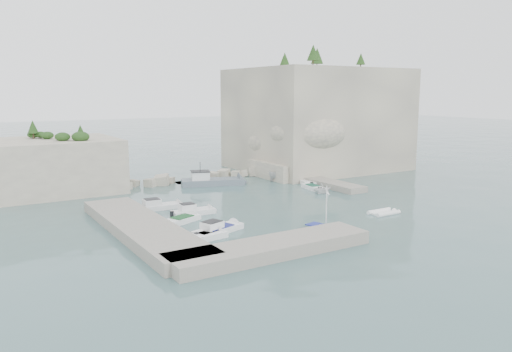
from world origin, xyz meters
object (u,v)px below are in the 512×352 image
motorboat_e (207,239)px  rowboat (326,232)px  inflatable_dinghy (384,214)px  tender_east_c (306,184)px  work_boat (213,185)px  motorboat_c (182,222)px  tender_east_a (322,193)px  motorboat_b (194,214)px  motorboat_d (218,233)px  motorboat_a (159,209)px  tender_east_b (312,189)px  tender_east_d (283,180)px

motorboat_e → rowboat: size_ratio=0.93×
rowboat → inflatable_dinghy: 10.26m
tender_east_c → work_boat: work_boat is taller
motorboat_c → tender_east_a: tender_east_a is taller
motorboat_c → rowboat: (10.16, -10.61, 0.00)m
motorboat_b → tender_east_c: 23.04m
tender_east_a → work_boat: size_ratio=0.30×
motorboat_b → motorboat_d: (-1.04, -7.81, 0.00)m
motorboat_a → motorboat_c: 6.74m
rowboat → tender_east_c: rowboat is taller
motorboat_b → motorboat_d: size_ratio=0.87×
motorboat_c → motorboat_e: 6.68m
motorboat_d → tender_east_a: 22.38m
motorboat_b → motorboat_c: size_ratio=1.16×
motorboat_a → tender_east_b: (22.20, 0.15, 0.00)m
rowboat → work_boat: work_boat is taller
motorboat_b → tender_east_b: (19.91, 4.47, 0.00)m
tender_east_c → motorboat_b: bearing=126.7°
motorboat_a → tender_east_b: bearing=3.4°
tender_east_c → work_boat: size_ratio=0.49×
inflatable_dinghy → tender_east_b: (2.13, 15.27, 0.00)m
motorboat_b → tender_east_c: (21.58, 8.08, 0.00)m
tender_east_c → tender_east_d: (-1.15, 4.07, 0.00)m
work_boat → tender_east_c: bearing=-9.8°
motorboat_a → inflatable_dinghy: motorboat_a is taller
rowboat → motorboat_e: bearing=55.8°
motorboat_c → tender_east_b: bearing=-5.4°
motorboat_b → tender_east_d: 23.77m
motorboat_c → rowboat: bearing=-68.8°
motorboat_a → motorboat_d: 12.18m
tender_east_d → inflatable_dinghy: bearing=179.9°
tender_east_d → motorboat_e: bearing=138.8°
motorboat_a → motorboat_e: 13.41m
tender_east_d → work_boat: work_boat is taller
inflatable_dinghy → tender_east_d: bearing=83.4°
tender_east_b → work_boat: size_ratio=0.42×
motorboat_a → motorboat_e: (-0.58, -13.40, 0.00)m
rowboat → inflatable_dinghy: size_ratio=1.20×
motorboat_b → tender_east_d: tender_east_d is taller
tender_east_d → rowboat: bearing=159.8°
tender_east_b → tender_east_d: tender_east_d is taller
tender_east_c → rowboat: bearing=162.9°
motorboat_a → rowboat: size_ratio=1.37×
tender_east_b → tender_east_d: 7.70m
motorboat_a → motorboat_e: size_ratio=1.48×
motorboat_a → motorboat_b: 4.88m
motorboat_a → motorboat_d: bearing=-81.1°
tender_east_a → motorboat_a: bearing=83.5°
motorboat_d → motorboat_c: bearing=85.4°
motorboat_a → motorboat_b: (2.29, -4.31, 0.00)m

